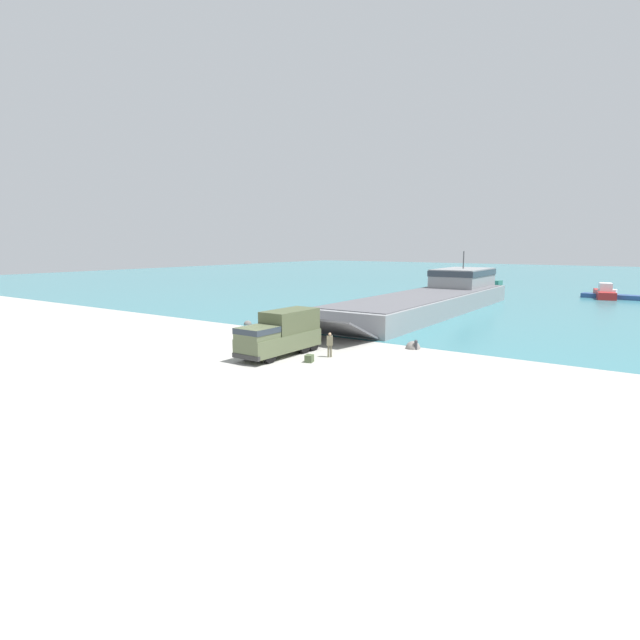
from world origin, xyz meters
The scene contains 12 objects.
ground_plane centered at (0.00, 0.00, 0.00)m, with size 240.00×240.00×0.00m, color #A8A59E.
water_surface centered at (0.00, 96.31, 0.00)m, with size 240.00×180.00×0.01m, color teal.
landing_craft centered at (2.28, 28.78, 1.67)m, with size 8.67×42.74×7.09m.
military_truck centered at (2.67, -1.99, 1.62)m, with size 2.47×7.26×3.22m.
soldier_on_ramp centered at (5.98, -0.54, 1.04)m, with size 0.50×0.46×1.79m.
moored_boat_a centered at (-4.50, 71.32, 0.70)m, with size 7.46×3.05×2.12m.
moored_boat_b centered at (18.24, 56.73, 0.76)m, with size 3.87×8.71×2.30m.
moored_boat_c centered at (19.13, 56.12, 0.46)m, with size 8.16×2.80×1.38m.
mooring_bollard centered at (10.03, 5.32, 0.42)m, with size 0.27×0.27×0.78m.
cargo_crate centered at (5.66, -2.61, 0.25)m, with size 0.51×0.61×0.51m, color #475638.
shoreline_rock_a centered at (-8.95, 7.13, 0.00)m, with size 0.81×0.81×0.81m, color #66605B.
shoreline_rock_b centered at (9.67, 5.62, 0.00)m, with size 1.15×1.15×1.15m, color gray.
Camera 1 is at (25.11, -29.75, 7.98)m, focal length 28.00 mm.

